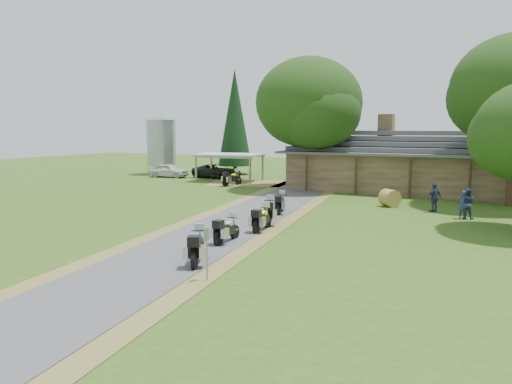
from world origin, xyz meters
The scene contains 21 objects.
ground centered at (0.00, 0.00, 0.00)m, with size 120.00×120.00×0.00m, color #345217.
driveway centered at (-0.50, 4.00, 0.00)m, with size 46.00×46.00×0.00m, color #464648.
lodge centered at (6.00, 24.00, 2.45)m, with size 21.40×9.40×4.90m, color brown, non-canonical shape.
silo centered at (-21.53, 26.45, 3.19)m, with size 3.14×3.14×6.38m, color gray.
carport centered at (-11.29, 23.48, 1.31)m, with size 6.03×4.02×2.61m, color silver, non-canonical shape.
car_white_sedan centered at (-18.78, 23.93, 0.89)m, with size 5.35×2.26×1.78m, color silver.
car_dark_suv centered at (-13.88, 25.46, 1.07)m, with size 5.56×2.37×2.13m, color black.
motorcycle_row_a centered at (1.92, -2.23, 0.70)m, with size 2.05×0.67×1.40m, color navy, non-canonical shape.
motorcycle_row_b centered at (1.18, 1.27, 0.64)m, with size 1.88×0.61×1.29m, color #9C9EA3, non-canonical shape.
motorcycle_row_c centered at (1.48, 4.27, 0.66)m, with size 1.94×0.63×1.33m, color yellow, non-canonical shape.
motorcycle_row_d centered at (1.05, 6.05, 0.72)m, with size 2.12×0.69×1.45m, color #B7550A, non-canonical shape.
motorcycle_row_e centered at (0.26, 9.29, 0.65)m, with size 1.90×0.62×1.30m, color black, non-canonical shape.
motorcycle_carport_a centered at (-9.32, 20.42, 0.71)m, with size 2.08×0.68×1.42m, color #D2BF01, non-canonical shape.
person_a centered at (10.13, 12.28, 0.95)m, with size 0.54×0.39×1.90m, color navy.
person_b centered at (10.34, 12.41, 1.01)m, with size 0.57×0.41×2.02m, color navy.
person_c centered at (8.40, 13.90, 1.04)m, with size 0.59×0.42×2.08m, color navy.
hay_bale centered at (5.55, 14.84, 0.56)m, with size 1.11×1.11×1.02m, color olive.
sign_post centered at (3.38, -3.88, 0.90)m, with size 0.33×0.05×1.81m, color gray, non-canonical shape.
oak_lodge_left centered at (-2.41, 20.88, 5.73)m, with size 8.63×8.63×11.46m, color #18340F, non-canonical shape.
cedar_near centered at (-3.62, 28.05, 5.77)m, with size 3.69×3.69×11.53m, color black.
cedar_far centered at (-14.29, 29.93, 5.66)m, with size 3.66×3.66×11.31m, color black.
Camera 1 is at (12.12, -17.65, 5.13)m, focal length 35.00 mm.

